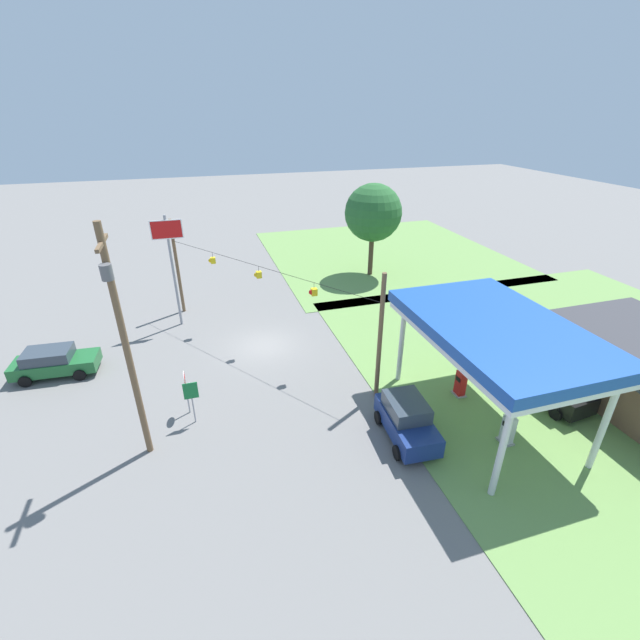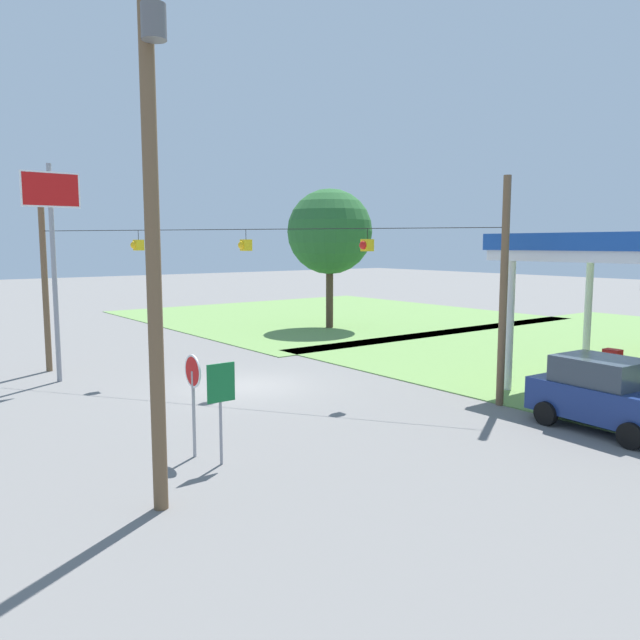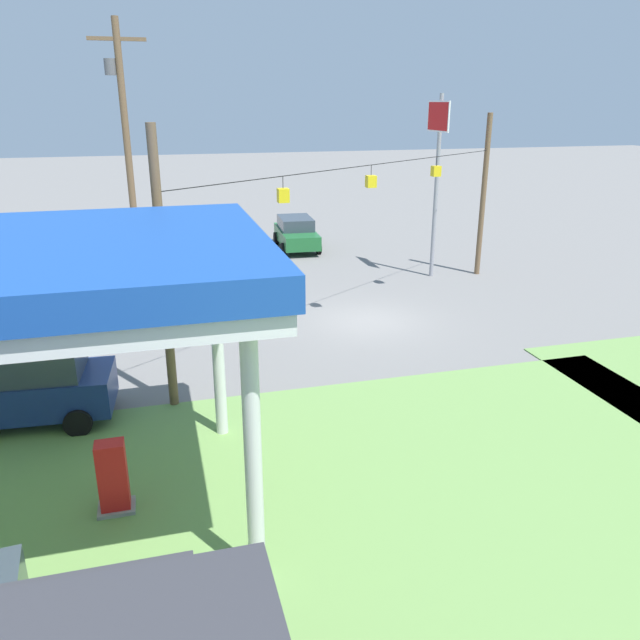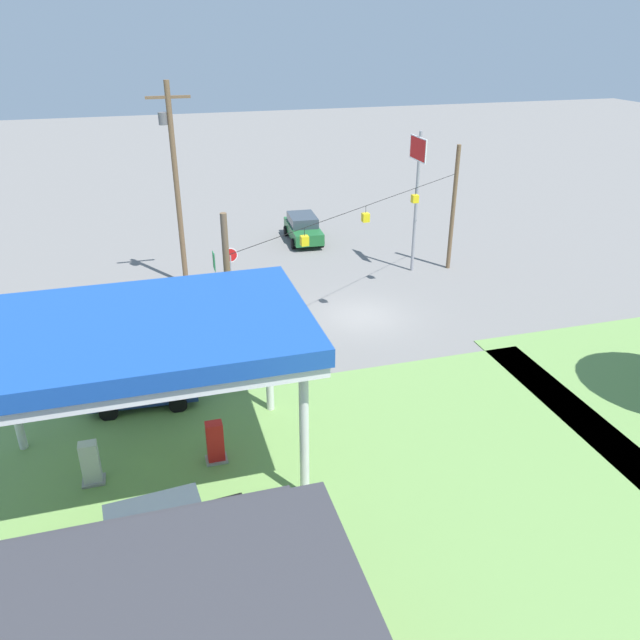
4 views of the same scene
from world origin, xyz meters
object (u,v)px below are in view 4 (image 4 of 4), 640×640
fuel_pump_far (91,464)px  route_sign (214,265)px  car_at_pumps_front (144,379)px  utility_pole_main (175,177)px  stop_sign_roadside (231,260)px  stop_sign_overhead (417,174)px  car_at_pumps_rear (166,544)px  gas_station_canopy (138,337)px  fuel_pump_near (215,443)px  car_on_crossroad (303,228)px

fuel_pump_far → route_sign: 15.21m
car_at_pumps_front → utility_pole_main: size_ratio=0.39×
stop_sign_roadside → utility_pole_main: 5.11m
stop_sign_overhead → stop_sign_roadside: bearing=1.6°
car_at_pumps_rear → stop_sign_overhead: size_ratio=0.57×
car_at_pumps_front → stop_sign_overhead: stop_sign_overhead is taller
gas_station_canopy → stop_sign_roadside: gas_station_canopy is taller
fuel_pump_near → fuel_pump_far: 3.89m
stop_sign_overhead → gas_station_canopy: bearing=43.6°
car_at_pumps_front → stop_sign_overhead: (-15.48, -10.24, 4.64)m
car_at_pumps_rear → stop_sign_roadside: stop_sign_roadside is taller
car_at_pumps_front → car_on_crossroad: size_ratio=0.88×
car_at_pumps_rear → car_on_crossroad: (-10.51, -26.13, -0.17)m
fuel_pump_near → stop_sign_roadside: stop_sign_roadside is taller
car_on_crossroad → route_sign: bearing=-37.9°
car_at_pumps_front → car_at_pumps_rear: bearing=95.6°
car_at_pumps_rear → utility_pole_main: size_ratio=0.42×
car_at_pumps_front → stop_sign_overhead: 19.13m
fuel_pump_near → stop_sign_roadside: size_ratio=0.61×
stop_sign_overhead → utility_pole_main: bearing=-6.8°
utility_pole_main → fuel_pump_near: bearing=88.5°
car_at_pumps_front → utility_pole_main: 13.04m
fuel_pump_near → stop_sign_overhead: 20.40m
car_on_crossroad → route_sign: 10.34m
fuel_pump_far → car_at_pumps_front: car_at_pumps_front is taller
stop_sign_overhead → route_sign: stop_sign_overhead is taller
car_at_pumps_rear → stop_sign_roadside: (-4.58, -18.66, 0.76)m
stop_sign_roadside → fuel_pump_far: bearing=-115.0°
fuel_pump_far → stop_sign_overhead: bearing=-139.8°
utility_pole_main → car_on_crossroad: bearing=-145.8°
car_at_pumps_front → utility_pole_main: (-2.51, -11.79, 4.95)m
stop_sign_overhead → utility_pole_main: utility_pole_main is taller
fuel_pump_far → utility_pole_main: utility_pole_main is taller
gas_station_canopy → car_on_crossroad: gas_station_canopy is taller
stop_sign_roadside → utility_pole_main: bearing=141.9°
stop_sign_roadside → route_sign: size_ratio=1.04×
car_at_pumps_front → route_sign: size_ratio=1.72×
stop_sign_overhead → car_at_pumps_rear: bearing=51.3°
fuel_pump_far → route_sign: route_sign is taller
route_sign → car_on_crossroad: bearing=-131.5°
car_at_pumps_rear → fuel_pump_near: bearing=62.1°
utility_pole_main → car_at_pumps_front: bearing=78.0°
car_at_pumps_front → stop_sign_roadside: 11.10m
route_sign → gas_station_canopy: bearing=74.8°
gas_station_canopy → route_sign: (-3.82, -14.04, -3.23)m
route_sign → utility_pole_main: bearing=-55.3°
stop_sign_overhead → route_sign: size_ratio=3.32×
utility_pole_main → route_sign: bearing=124.7°
fuel_pump_near → fuel_pump_far: same height
fuel_pump_near → car_at_pumps_front: 4.84m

